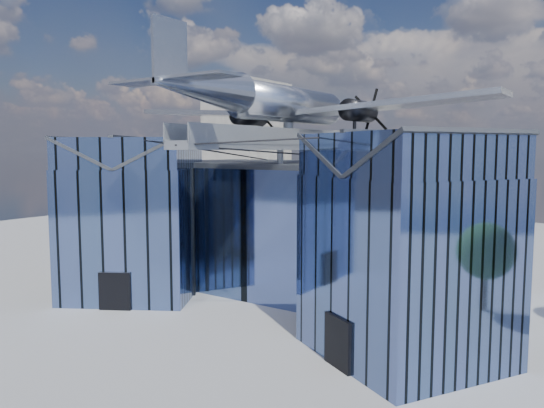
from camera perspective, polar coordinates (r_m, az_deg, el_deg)
The scene contains 5 objects.
ground_plane at distance 35.73m, azimuth -1.86°, elevation -11.84°, with size 120.00×120.00×0.00m, color gray.
museum at distance 39.23m, azimuth 3.17°, elevation -1.95°, with size 32.88×24.50×17.60m.
bg_towers at distance 80.10m, azimuth 21.09°, elevation 4.84°, with size 77.00×24.50×26.00m.
tree_plaza_w at distance 48.42m, azimuth -18.48°, elevation -3.04°, with size 3.82×3.82×5.37m.
tree_side_w at distance 58.07m, azimuth -17.23°, elevation -1.54°, with size 3.88×3.88×5.42m.
Camera 1 is at (20.25, -27.37, 10.84)m, focal length 35.00 mm.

